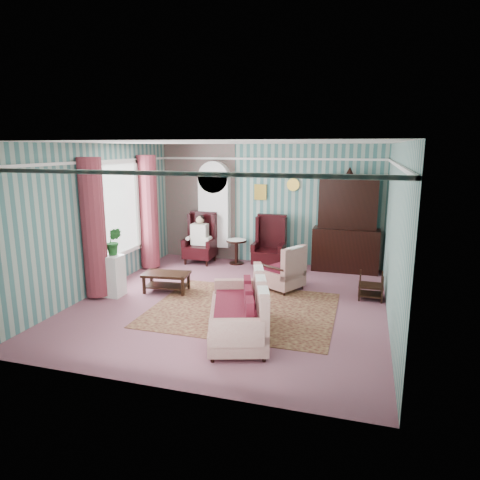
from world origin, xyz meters
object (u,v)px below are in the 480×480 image
(seated_woman, at_px, (200,239))
(plant_stand, at_px, (109,275))
(nest_table, at_px, (371,286))
(round_side_table, at_px, (236,252))
(coffee_table, at_px, (167,282))
(dresser_hutch, at_px, (347,221))
(sofa, at_px, (238,301))
(floral_armchair, at_px, (283,266))
(bookcase, at_px, (214,216))
(wingback_left, at_px, (200,238))
(wingback_right, at_px, (269,242))

(seated_woman, height_order, plant_stand, seated_woman)
(nest_table, distance_m, plant_stand, 5.02)
(round_side_table, xyz_separation_m, coffee_table, (-0.73, -2.39, -0.11))
(dresser_hutch, bearing_deg, seated_woman, -175.59)
(seated_woman, xyz_separation_m, coffee_table, (0.17, -2.24, -0.40))
(sofa, relative_size, floral_armchair, 1.88)
(round_side_table, height_order, plant_stand, plant_stand)
(bookcase, xyz_separation_m, wingback_left, (-0.25, -0.39, -0.50))
(dresser_hutch, height_order, plant_stand, dresser_hutch)
(round_side_table, distance_m, sofa, 4.13)
(round_side_table, bearing_deg, wingback_right, -10.01)
(round_side_table, bearing_deg, dresser_hutch, 2.64)
(wingback_left, relative_size, wingback_right, 1.00)
(wingback_left, distance_m, nest_table, 4.37)
(plant_stand, bearing_deg, seated_woman, 73.78)
(round_side_table, height_order, floral_armchair, floral_armchair)
(wingback_right, xyz_separation_m, coffee_table, (-1.58, -2.24, -0.43))
(seated_woman, height_order, sofa, seated_woman)
(coffee_table, bearing_deg, wingback_left, 94.37)
(plant_stand, bearing_deg, coffee_table, 27.78)
(sofa, bearing_deg, plant_stand, 52.94)
(wingback_right, bearing_deg, round_side_table, 169.99)
(sofa, xyz_separation_m, coffee_table, (-1.94, 1.55, -0.37))
(nest_table, bearing_deg, coffee_table, -169.98)
(wingback_left, distance_m, wingback_right, 1.75)
(nest_table, bearing_deg, wingback_right, 146.25)
(dresser_hutch, bearing_deg, wingback_left, -175.59)
(bookcase, height_order, floral_armchair, bookcase)
(seated_woman, distance_m, plant_stand, 2.87)
(nest_table, bearing_deg, dresser_hutch, 107.39)
(wingback_left, xyz_separation_m, sofa, (2.11, -3.79, -0.06))
(dresser_hutch, relative_size, wingback_right, 1.89)
(wingback_right, bearing_deg, nest_table, -33.75)
(seated_woman, bearing_deg, round_side_table, 9.46)
(coffee_table, bearing_deg, sofa, -38.63)
(seated_woman, height_order, floral_armchair, seated_woman)
(seated_woman, distance_m, round_side_table, 0.96)
(plant_stand, bearing_deg, bookcase, 71.51)
(plant_stand, height_order, coffee_table, plant_stand)
(round_side_table, xyz_separation_m, floral_armchair, (1.46, -1.60, 0.20))
(bookcase, distance_m, nest_table, 4.37)
(nest_table, relative_size, sofa, 0.29)
(wingback_right, height_order, seated_woman, wingback_right)
(coffee_table, bearing_deg, dresser_hutch, 37.00)
(seated_woman, bearing_deg, wingback_right, 0.00)
(seated_woman, xyz_separation_m, plant_stand, (-0.80, -2.75, -0.19))
(plant_stand, relative_size, floral_armchair, 0.81)
(seated_woman, xyz_separation_m, floral_armchair, (2.36, -1.45, -0.09))
(bookcase, distance_m, coffee_table, 2.79)
(dresser_hutch, bearing_deg, floral_armchair, -123.66)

